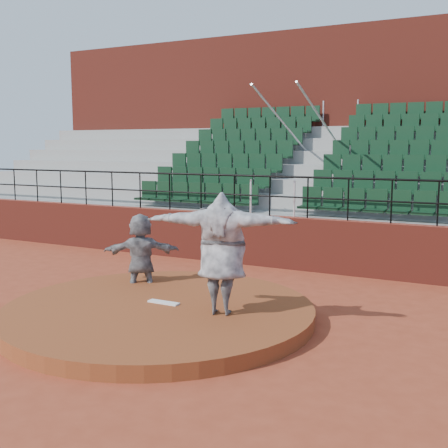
{
  "coord_description": "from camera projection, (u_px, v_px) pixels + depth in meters",
  "views": [
    {
      "loc": [
        5.49,
        -8.03,
        3.06
      ],
      "look_at": [
        0.0,
        2.5,
        1.4
      ],
      "focal_mm": 45.0,
      "sensor_mm": 36.0,
      "label": 1
    }
  ],
  "objects": [
    {
      "name": "ground",
      "position": [
        159.0,
        319.0,
        9.99
      ],
      "size": [
        90.0,
        90.0,
        0.0
      ],
      "primitive_type": "plane",
      "color": "#963A21",
      "rests_on": "ground"
    },
    {
      "name": "pitchers_mound",
      "position": [
        159.0,
        312.0,
        9.97
      ],
      "size": [
        5.5,
        5.5,
        0.25
      ],
      "primitive_type": "cylinder",
      "color": "brown",
      "rests_on": "ground"
    },
    {
      "name": "pitching_rubber",
      "position": [
        164.0,
        302.0,
        10.08
      ],
      "size": [
        0.6,
        0.15,
        0.03
      ],
      "primitive_type": "cube",
      "color": "white",
      "rests_on": "pitchers_mound"
    },
    {
      "name": "boundary_wall",
      "position": [
        269.0,
        241.0,
        14.29
      ],
      "size": [
        24.0,
        0.3,
        1.3
      ],
      "primitive_type": "cube",
      "color": "maroon",
      "rests_on": "ground"
    },
    {
      "name": "wall_railing",
      "position": [
        270.0,
        187.0,
        14.1
      ],
      "size": [
        24.04,
        0.05,
        1.03
      ],
      "color": "black",
      "rests_on": "boundary_wall"
    },
    {
      "name": "seating_deck",
      "position": [
        316.0,
        198.0,
        17.37
      ],
      "size": [
        24.0,
        5.97,
        4.63
      ],
      "color": "gray",
      "rests_on": "ground"
    },
    {
      "name": "press_box_facade",
      "position": [
        351.0,
        132.0,
        20.56
      ],
      "size": [
        24.0,
        3.0,
        7.1
      ],
      "primitive_type": "cube",
      "color": "maroon",
      "rests_on": "ground"
    },
    {
      "name": "pitcher",
      "position": [
        222.0,
        254.0,
        9.35
      ],
      "size": [
        2.62,
        1.27,
        2.05
      ],
      "primitive_type": "imported",
      "rotation": [
        0.0,
        0.0,
        3.38
      ],
      "color": "black",
      "rests_on": "pitchers_mound"
    },
    {
      "name": "fielder",
      "position": [
        141.0,
        254.0,
        11.58
      ],
      "size": [
        1.6,
        1.25,
        1.69
      ],
      "primitive_type": "imported",
      "rotation": [
        0.0,
        0.0,
        3.7
      ],
      "color": "black",
      "rests_on": "ground"
    }
  ]
}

